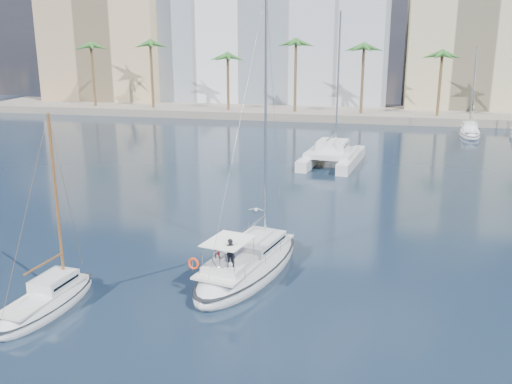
# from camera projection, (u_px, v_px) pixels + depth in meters

# --- Properties ---
(ground) EXTENTS (160.00, 160.00, 0.00)m
(ground) POSITION_uv_depth(u_px,v_px,m) (249.00, 249.00, 36.43)
(ground) COLOR black
(ground) RESTS_ON ground
(quay) EXTENTS (120.00, 14.00, 1.20)m
(quay) POSITION_uv_depth(u_px,v_px,m) (329.00, 113.00, 93.74)
(quay) COLOR gray
(quay) RESTS_ON ground
(building_modern) EXTENTS (42.00, 16.00, 28.00)m
(building_modern) POSITION_uv_depth(u_px,v_px,m) (271.00, 29.00, 103.80)
(building_modern) COLOR white
(building_modern) RESTS_ON ground
(building_tan_left) EXTENTS (22.00, 14.00, 22.00)m
(building_tan_left) POSITION_uv_depth(u_px,v_px,m) (110.00, 45.00, 106.78)
(building_tan_left) COLOR tan
(building_tan_left) RESTS_ON ground
(building_beige) EXTENTS (20.00, 14.00, 20.00)m
(building_beige) POSITION_uv_depth(u_px,v_px,m) (468.00, 53.00, 95.32)
(building_beige) COLOR tan
(building_beige) RESTS_ON ground
(palm_left) EXTENTS (3.60, 3.60, 12.30)m
(palm_left) POSITION_uv_depth(u_px,v_px,m) (123.00, 52.00, 94.08)
(palm_left) COLOR brown
(palm_left) RESTS_ON ground
(palm_centre) EXTENTS (3.60, 3.60, 12.30)m
(palm_centre) POSITION_uv_depth(u_px,v_px,m) (329.00, 53.00, 87.35)
(palm_centre) COLOR brown
(palm_centre) RESTS_ON ground
(main_sloop) EXTENTS (5.96, 11.57, 16.42)m
(main_sloop) POSITION_uv_depth(u_px,v_px,m) (248.00, 265.00, 32.71)
(main_sloop) COLOR silver
(main_sloop) RESTS_ON ground
(small_sloop) EXTENTS (3.00, 7.31, 10.22)m
(small_sloop) POSITION_uv_depth(u_px,v_px,m) (48.00, 301.00, 28.54)
(small_sloop) COLOR silver
(small_sloop) RESTS_ON ground
(catamaran) EXTENTS (6.58, 11.10, 15.50)m
(catamaran) POSITION_uv_depth(u_px,v_px,m) (332.00, 154.00, 59.81)
(catamaran) COLOR silver
(catamaran) RESTS_ON ground
(seagull) EXTENTS (1.18, 0.50, 0.22)m
(seagull) POSITION_uv_depth(u_px,v_px,m) (256.00, 210.00, 43.63)
(seagull) COLOR silver
(seagull) RESTS_ON ground
(moored_yacht_a) EXTENTS (3.37, 9.52, 11.90)m
(moored_yacht_a) POSITION_uv_depth(u_px,v_px,m) (469.00, 135.00, 76.75)
(moored_yacht_a) COLOR silver
(moored_yacht_a) RESTS_ON ground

